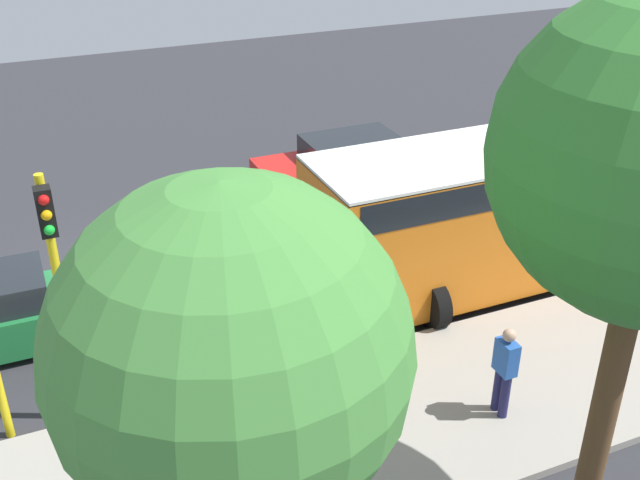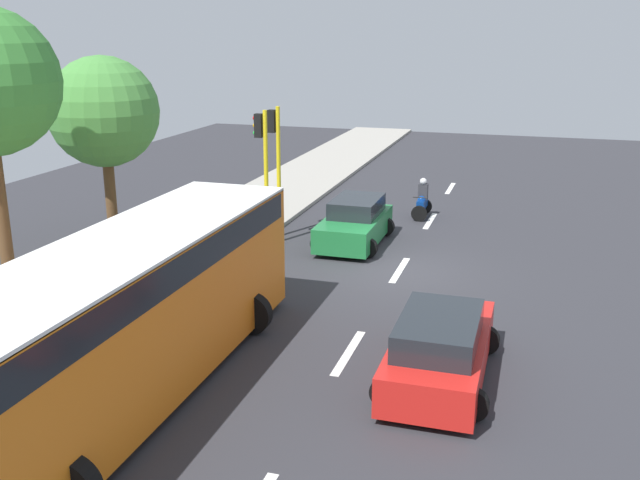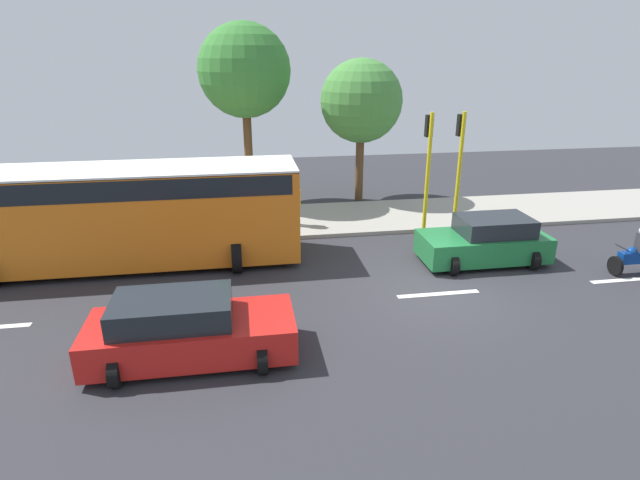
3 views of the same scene
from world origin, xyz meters
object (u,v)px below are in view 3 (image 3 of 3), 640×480
Objects in this scene: city_bus at (120,210)px; street_tree_south at (244,71)px; pedestrian_by_tree at (246,195)px; street_tree_north at (361,102)px; car_red at (188,330)px; traffic_light_midblock at (459,156)px; pedestrian_near_signal at (297,203)px; motorcycle at (636,254)px; car_green at (485,241)px; traffic_light_corner at (428,157)px.

street_tree_south reaches higher than city_bus.
street_tree_north reaches higher than pedestrian_by_tree.
car_red is 1.01× the size of traffic_light_midblock.
pedestrian_by_tree is at bearing -8.77° from car_red.
pedestrian_by_tree is at bearing 53.45° from pedestrian_near_signal.
motorcycle is (2.52, -13.17, -0.07)m from car_red.
car_green is 0.53× the size of street_tree_south.
pedestrian_near_signal is 1.00× the size of pedestrian_by_tree.
street_tree_north is at bearing -66.85° from pedestrian_by_tree.
car_green is at bearing -97.98° from city_bus.
motorcycle is 15.71m from street_tree_south.
traffic_light_corner is (6.96, -7.97, 2.22)m from car_red.
traffic_light_corner reaches higher than pedestrian_near_signal.
street_tree_north is (2.22, -5.18, 3.34)m from pedestrian_by_tree.
motorcycle is (-1.60, -4.14, -0.07)m from car_green.
car_red is 2.68× the size of pedestrian_by_tree.
street_tree_north reaches higher than traffic_light_midblock.
street_tree_north is (6.20, -9.11, 2.55)m from city_bus.
traffic_light_midblock reaches higher than pedestrian_near_signal.
pedestrian_near_signal is (5.77, 9.77, 0.42)m from motorcycle.
motorcycle is 0.34× the size of traffic_light_corner.
car_red is at bearing 171.79° from street_tree_south.
street_tree_south is (5.09, 6.23, 2.74)m from traffic_light_corner.
car_red is at bearing 171.23° from pedestrian_by_tree.
street_tree_north is (3.63, -3.27, 3.34)m from pedestrian_near_signal.
car_red is 13.41m from motorcycle.
traffic_light_corner is 1.00× the size of traffic_light_midblock.
street_tree_south reaches higher than car_red.
pedestrian_near_signal is 0.22× the size of street_tree_south.
city_bus is (5.73, 2.43, 1.13)m from car_red.
car_red is 13.15m from street_tree_south.
pedestrian_near_signal is (8.29, -3.41, 0.35)m from car_red.
street_tree_south is at bearing 50.16° from motorcycle.
motorcycle is 0.34× the size of traffic_light_midblock.
traffic_light_midblock is (6.96, -9.16, 2.22)m from car_red.
car_red is at bearing 150.74° from street_tree_north.
pedestrian_near_signal is at bearing -22.33° from car_red.
street_tree_south is at bearing 23.89° from pedestrian_near_signal.
car_red is at bearing 131.11° from traffic_light_corner.
car_red is 2.68× the size of pedestrian_near_signal.
traffic_light_midblock is 0.72× the size of street_tree_north.
pedestrian_near_signal is 5.92m from street_tree_north.
traffic_light_midblock is 5.74m from street_tree_north.
city_bus is 1.44× the size of street_tree_south.
traffic_light_corner is at bearing -165.39° from street_tree_north.
traffic_light_corner is 5.34m from street_tree_north.
motorcycle is at bearing -145.40° from street_tree_north.
street_tree_north reaches higher than traffic_light_corner.
pedestrian_by_tree is 0.22× the size of street_tree_south.
pedestrian_by_tree is (7.19, 11.67, 0.42)m from motorcycle.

